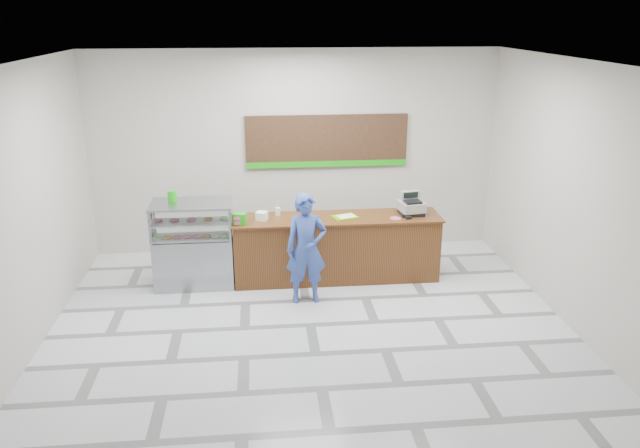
{
  "coord_description": "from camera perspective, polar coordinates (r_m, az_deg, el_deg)",
  "views": [
    {
      "loc": [
        -0.63,
        -7.59,
        4.07
      ],
      "look_at": [
        0.22,
        0.9,
        1.15
      ],
      "focal_mm": 35.0,
      "sensor_mm": 36.0,
      "label": 1
    }
  ],
  "objects": [
    {
      "name": "sales_counter",
      "position": [
        9.88,
        1.51,
        -2.19
      ],
      "size": [
        3.26,
        0.76,
        1.03
      ],
      "color": "brown",
      "rests_on": "floor"
    },
    {
      "name": "serving_tray",
      "position": [
        9.69,
        2.32,
        0.67
      ],
      "size": [
        0.43,
        0.37,
        0.02
      ],
      "rotation": [
        0.0,
        0.0,
        0.34
      ],
      "color": "#65C006",
      "rests_on": "sales_counter"
    },
    {
      "name": "donut_decal",
      "position": [
        9.71,
        6.91,
        0.52
      ],
      "size": [
        0.18,
        0.18,
        0.0
      ],
      "primitive_type": "cylinder",
      "color": "#CF5382",
      "rests_on": "sales_counter"
    },
    {
      "name": "ceiling",
      "position": [
        7.64,
        -1.02,
        14.62
      ],
      "size": [
        7.0,
        7.0,
        0.0
      ],
      "primitive_type": "plane",
      "rotation": [
        3.14,
        0.0,
        0.0
      ],
      "color": "silver",
      "rests_on": "back_wall"
    },
    {
      "name": "menu_board",
      "position": [
        10.83,
        0.63,
        7.51
      ],
      "size": [
        2.8,
        0.06,
        0.9
      ],
      "color": "black",
      "rests_on": "back_wall"
    },
    {
      "name": "display_case",
      "position": [
        9.8,
        -11.47,
        -1.75
      ],
      "size": [
        1.22,
        0.72,
        1.33
      ],
      "color": "gray",
      "rests_on": "floor"
    },
    {
      "name": "card_terminal",
      "position": [
        9.75,
        7.94,
        0.69
      ],
      "size": [
        0.12,
        0.19,
        0.04
      ],
      "primitive_type": "cube",
      "rotation": [
        0.0,
        0.0,
        0.19
      ],
      "color": "black",
      "rests_on": "sales_counter"
    },
    {
      "name": "back_wall",
      "position": [
        10.86,
        -2.3,
        6.55
      ],
      "size": [
        7.0,
        0.0,
        7.0
      ],
      "primitive_type": "plane",
      "rotation": [
        1.57,
        0.0,
        0.0
      ],
      "color": "#BCB7AC",
      "rests_on": "floor"
    },
    {
      "name": "customer",
      "position": [
        9.01,
        -1.27,
        -2.27
      ],
      "size": [
        0.62,
        0.42,
        1.64
      ],
      "primitive_type": "imported",
      "rotation": [
        0.0,
        0.0,
        0.05
      ],
      "color": "#324B9F",
      "rests_on": "floor"
    },
    {
      "name": "green_cup_right",
      "position": [
        9.75,
        -13.48,
        2.51
      ],
      "size": [
        0.1,
        0.1,
        0.15
      ],
      "primitive_type": "cylinder",
      "color": "#18A40F",
      "rests_on": "display_case"
    },
    {
      "name": "napkin_box",
      "position": [
        9.58,
        -5.35,
        0.73
      ],
      "size": [
        0.2,
        0.2,
        0.13
      ],
      "primitive_type": "cube",
      "rotation": [
        0.0,
        0.0,
        -0.38
      ],
      "color": "white",
      "rests_on": "sales_counter"
    },
    {
      "name": "green_cup_left",
      "position": [
        9.73,
        -13.27,
        2.5
      ],
      "size": [
        0.1,
        0.1,
        0.15
      ],
      "primitive_type": "cylinder",
      "color": "#18A40F",
      "rests_on": "display_case"
    },
    {
      "name": "floor",
      "position": [
        8.64,
        -0.88,
        -9.22
      ],
      "size": [
        7.0,
        7.0,
        0.0
      ],
      "primitive_type": "plane",
      "color": "silver",
      "rests_on": "ground"
    },
    {
      "name": "cash_register",
      "position": [
        9.93,
        8.33,
        1.65
      ],
      "size": [
        0.42,
        0.44,
        0.35
      ],
      "rotation": [
        0.0,
        0.0,
        0.16
      ],
      "color": "black",
      "rests_on": "sales_counter"
    },
    {
      "name": "promo_box",
      "position": [
        9.42,
        -7.38,
        0.46
      ],
      "size": [
        0.22,
        0.17,
        0.17
      ],
      "primitive_type": "cube",
      "rotation": [
        0.0,
        0.0,
        -0.21
      ],
      "color": "#18A40F",
      "rests_on": "sales_counter"
    },
    {
      "name": "straw_cup",
      "position": [
        9.79,
        -3.89,
        1.15
      ],
      "size": [
        0.08,
        0.08,
        0.13
      ],
      "primitive_type": "cylinder",
      "color": "silver",
      "rests_on": "sales_counter"
    }
  ]
}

